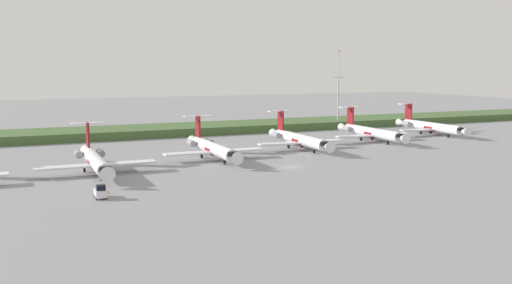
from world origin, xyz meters
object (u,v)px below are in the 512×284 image
object	(u,v)px
regional_jet_second	(95,160)
antenna_mast	(338,96)
regional_jet_sixth	(430,126)
safety_cone_front_marker	(108,192)
regional_jet_fourth	(299,139)
baggage_tug	(101,192)
regional_jet_fifth	(371,132)
regional_jet_third	(212,148)

from	to	relation	value
regional_jet_second	antenna_mast	world-z (taller)	antenna_mast
regional_jet_sixth	safety_cone_front_marker	distance (m)	111.92
regional_jet_sixth	regional_jet_fourth	bearing A→B (deg)	-168.24
regional_jet_second	baggage_tug	xyz separation A→B (m)	(-2.18, -22.25, -1.53)
regional_jet_fifth	regional_jet_fourth	bearing A→B (deg)	-168.18
antenna_mast	baggage_tug	bearing A→B (deg)	-140.71
regional_jet_sixth	safety_cone_front_marker	size ratio (longest dim) A/B	56.36
regional_jet_third	safety_cone_front_marker	distance (m)	37.63
regional_jet_fifth	regional_jet_sixth	world-z (taller)	same
regional_jet_third	regional_jet_fourth	bearing A→B (deg)	13.49
regional_jet_sixth	baggage_tug	bearing A→B (deg)	-156.38
regional_jet_fifth	regional_jet_sixth	bearing A→B (deg)	11.70
antenna_mast	baggage_tug	world-z (taller)	antenna_mast
regional_jet_second	baggage_tug	distance (m)	22.41
regional_jet_second	regional_jet_third	xyz separation A→B (m)	(26.49, 6.98, 0.00)
regional_jet_sixth	baggage_tug	world-z (taller)	regional_jet_sixth
regional_jet_second	regional_jet_third	size ratio (longest dim) A/B	1.00
regional_jet_fifth	safety_cone_front_marker	bearing A→B (deg)	-154.29
regional_jet_third	baggage_tug	xyz separation A→B (m)	(-28.67, -29.23, -1.53)
regional_jet_third	regional_jet_sixth	bearing A→B (deg)	12.33
regional_jet_third	antenna_mast	distance (m)	74.08
regional_jet_third	regional_jet_sixth	xyz separation A→B (m)	(76.36, 16.70, 0.00)
regional_jet_third	regional_jet_second	bearing A→B (deg)	-165.24
regional_jet_third	antenna_mast	world-z (taller)	antenna_mast
regional_jet_sixth	antenna_mast	world-z (taller)	antenna_mast
regional_jet_second	regional_jet_fourth	xyz separation A→B (m)	(51.70, 13.03, 0.00)
regional_jet_sixth	safety_cone_front_marker	world-z (taller)	regional_jet_sixth
baggage_tug	safety_cone_front_marker	size ratio (longest dim) A/B	5.82
regional_jet_second	regional_jet_fourth	distance (m)	53.31
antenna_mast	baggage_tug	xyz separation A→B (m)	(-88.37, -72.30, -9.82)
antenna_mast	baggage_tug	size ratio (longest dim) A/B	8.19
regional_jet_third	regional_jet_fourth	world-z (taller)	same
regional_jet_fourth	antenna_mast	bearing A→B (deg)	47.02
baggage_tug	safety_cone_front_marker	world-z (taller)	baggage_tug
regional_jet_second	regional_jet_fifth	xyz separation A→B (m)	(77.26, 18.38, 0.00)
regional_jet_second	antenna_mast	distance (m)	100.02
regional_jet_fourth	baggage_tug	distance (m)	64.41
regional_jet_sixth	regional_jet_fifth	bearing A→B (deg)	-168.30
regional_jet_second	regional_jet_sixth	distance (m)	105.55
regional_jet_second	antenna_mast	xyz separation A→B (m)	(86.20, 50.05, 8.29)
regional_jet_fourth	regional_jet_fifth	distance (m)	26.12
regional_jet_third	regional_jet_fifth	bearing A→B (deg)	12.65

